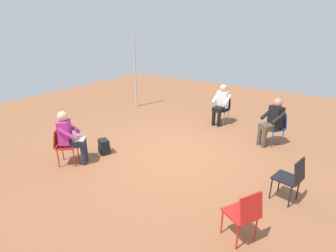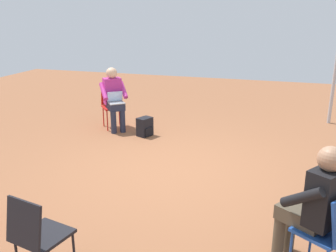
# 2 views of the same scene
# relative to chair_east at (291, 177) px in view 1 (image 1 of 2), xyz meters

# --- Properties ---
(ground_plane) EXTENTS (16.39, 16.39, 0.00)m
(ground_plane) POSITION_rel_chair_east_xyz_m (-2.64, 0.36, -0.50)
(ground_plane) COLOR brown
(chair_east) EXTENTS (0.51, 0.48, 0.85)m
(chair_east) POSITION_rel_chair_east_xyz_m (0.00, 0.00, 0.00)
(chair_east) COLOR black
(chair_east) RESTS_ON ground
(chair_southwest) EXTENTS (0.58, 0.58, 0.85)m
(chair_southwest) POSITION_rel_chair_east_xyz_m (-4.44, -1.38, 0.00)
(chair_southwest) COLOR red
(chair_southwest) RESTS_ON ground
(chair_southeast) EXTENTS (0.57, 0.55, 0.85)m
(chair_southeast) POSITION_rel_chair_east_xyz_m (-0.36, -1.36, 0.00)
(chair_southeast) COLOR red
(chair_southeast) RESTS_ON ground
(chair_northeast) EXTENTS (0.57, 0.58, 0.85)m
(chair_northeast) POSITION_rel_chair_east_xyz_m (-0.80, 2.40, 0.00)
(chair_northeast) COLOR #1E4799
(chair_northeast) RESTS_ON ground
(chair_north) EXTENTS (0.41, 0.45, 0.85)m
(chair_north) POSITION_rel_chair_east_xyz_m (-2.61, 3.14, 0.00)
(chair_north) COLOR black
(chair_north) RESTS_ON ground
(person_with_laptop) EXTENTS (0.64, 0.63, 1.24)m
(person_with_laptop) POSITION_rel_chair_east_xyz_m (-4.31, -1.28, 0.20)
(person_with_laptop) COLOR #23283D
(person_with_laptop) RESTS_ON ground
(person_in_black) EXTENTS (0.63, 0.63, 1.24)m
(person_in_black) POSITION_rel_chair_east_xyz_m (-0.90, 2.26, 0.20)
(person_in_black) COLOR #4C4233
(person_in_black) RESTS_ON ground
(person_in_white) EXTENTS (0.50, 0.53, 1.24)m
(person_in_white) POSITION_rel_chair_east_xyz_m (-2.61, 2.98, 0.20)
(person_in_white) COLOR black
(person_in_white) RESTS_ON ground
(backpack_near_laptop_user) EXTENTS (0.34, 0.31, 0.36)m
(backpack_near_laptop_user) POSITION_rel_chair_east_xyz_m (-4.09, -0.55, -0.34)
(backpack_near_laptop_user) COLOR black
(backpack_near_laptop_user) RESTS_ON ground
(tent_pole_near) EXTENTS (0.07, 0.07, 2.55)m
(tent_pole_near) POSITION_rel_chair_east_xyz_m (-6.04, 2.93, 0.78)
(tent_pole_near) COLOR #B2B2B7
(tent_pole_near) RESTS_ON ground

